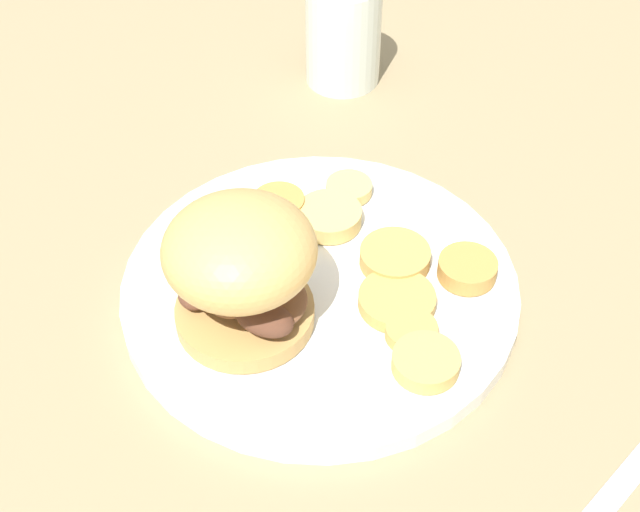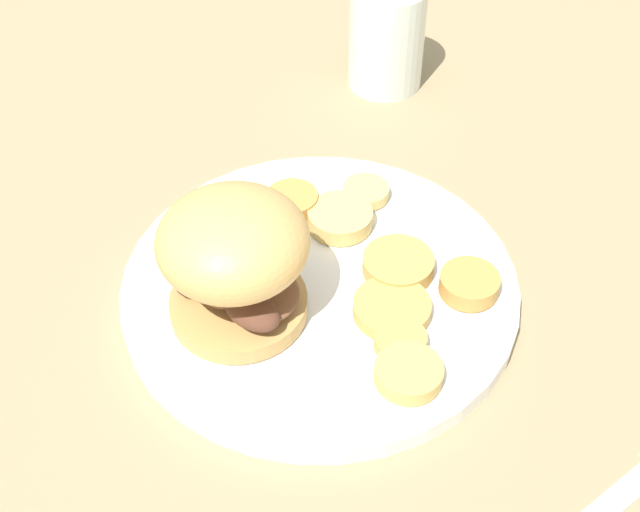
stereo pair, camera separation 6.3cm
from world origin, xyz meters
TOP-DOWN VIEW (x-y plane):
  - ground_plane at (0.00, 0.00)m, footprint 4.00×4.00m
  - dinner_plate at (0.00, 0.00)m, footprint 0.29×0.29m
  - sandwich at (0.00, -0.06)m, footprint 0.10×0.10m
  - potato_round_0 at (0.06, 0.09)m, footprint 0.04×0.04m
  - potato_round_1 at (0.05, 0.03)m, footprint 0.06×0.06m
  - potato_round_2 at (0.08, 0.02)m, footprint 0.04×0.04m
  - potato_round_3 at (0.02, 0.06)m, footprint 0.05×0.05m
  - potato_round_4 at (-0.05, 0.04)m, footprint 0.05×0.05m
  - potato_round_5 at (-0.08, 0.02)m, footprint 0.04×0.04m
  - potato_round_6 at (-0.07, 0.08)m, footprint 0.04×0.04m
  - potato_round_7 at (0.11, 0.01)m, footprint 0.05×0.05m
  - drinking_glass at (-0.22, 0.19)m, footprint 0.07×0.07m

SIDE VIEW (x-z plane):
  - ground_plane at x=0.00m, z-range 0.00..0.00m
  - dinner_plate at x=0.00m, z-range 0.00..0.02m
  - potato_round_6 at x=-0.07m, z-range 0.02..0.03m
  - potato_round_2 at x=0.08m, z-range 0.02..0.03m
  - potato_round_1 at x=0.05m, z-range 0.02..0.03m
  - potato_round_7 at x=0.11m, z-range 0.02..0.03m
  - potato_round_3 at x=0.02m, z-range 0.02..0.03m
  - potato_round_4 at x=-0.05m, z-range 0.02..0.03m
  - potato_round_0 at x=0.06m, z-range 0.02..0.03m
  - potato_round_5 at x=-0.08m, z-range 0.02..0.03m
  - drinking_glass at x=-0.22m, z-range 0.00..0.10m
  - sandwich at x=0.00m, z-range 0.02..0.12m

